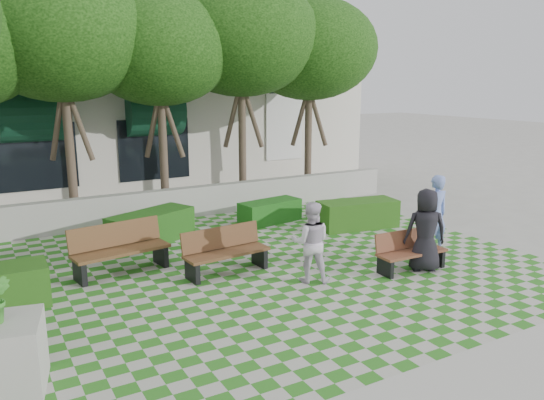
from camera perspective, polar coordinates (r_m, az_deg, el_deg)
ground at (r=10.90m, az=1.63°, el=-9.00°), size 90.00×90.00×0.00m
lawn at (r=11.70m, az=-0.93°, el=-7.41°), size 12.00×12.00×0.00m
retaining_wall at (r=16.16m, az=-9.83°, el=-0.32°), size 15.00×0.36×0.90m
bench_east at (r=11.93m, az=14.61°, el=-5.38°), size 1.64×0.59×0.86m
bench_mid at (r=11.39m, az=-5.05°, el=-5.56°), size 1.90×0.78×0.97m
bench_west at (r=11.79m, az=-16.06°, el=-5.16°), size 2.11×0.98×1.06m
hedge_east at (r=15.03m, az=9.20°, el=-1.51°), size 2.32×1.22×0.77m
hedge_midright at (r=15.40m, az=-0.22°, el=-1.25°), size 1.93×1.02×0.64m
hedge_midleft at (r=13.86m, az=-12.87°, el=-2.86°), size 2.41×1.73×0.78m
planter_back at (r=8.00m, az=-26.99°, el=-14.54°), size 1.17×1.17×1.63m
person_blue at (r=13.10m, az=17.09°, el=-1.48°), size 0.75×0.54×1.90m
person_dark at (r=11.83m, az=16.19°, el=-3.14°), size 1.05×0.93×1.81m
person_white at (r=10.79m, az=4.18°, el=-4.54°), size 1.02×0.96×1.67m
tree_row at (r=15.04m, az=-17.16°, el=16.52°), size 17.70×13.40×7.41m
building at (r=23.61m, az=-14.49°, el=8.59°), size 18.00×8.92×5.15m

